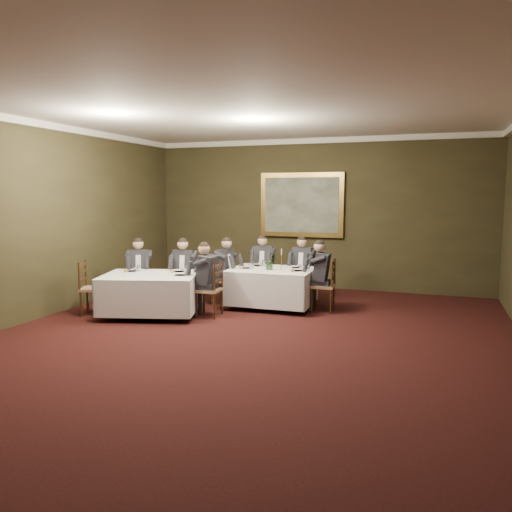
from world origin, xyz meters
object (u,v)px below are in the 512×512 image
Objects in this scene: chair_main_endright at (323,296)px; chair_sec_endleft at (93,299)px; diner_sec_backright at (185,280)px; painting at (302,205)px; diner_main_endright at (323,285)px; chair_main_endleft at (223,290)px; candlestick at (281,262)px; chair_main_backleft at (263,284)px; diner_sec_endright at (209,288)px; diner_main_backleft at (263,274)px; diner_main_endleft at (224,279)px; diner_main_backright at (303,276)px; chair_main_backright at (303,287)px; table_second at (151,291)px; diner_sec_backleft at (140,279)px; chair_sec_endright at (209,301)px; chair_sec_backleft at (140,291)px; chair_sec_backright at (185,291)px; centerpiece at (270,263)px; table_main at (272,285)px.

chair_main_endright is 1.00× the size of chair_sec_endleft.
painting reaches higher than diner_sec_backright.
chair_main_endright is at bearing -90.00° from diner_main_endright.
chair_main_endleft is 1.39m from candlestick.
chair_main_backleft is 0.74× the size of diner_sec_endright.
diner_sec_endright is at bearing -104.43° from painting.
diner_main_backleft reaches higher than chair_sec_endleft.
diner_main_endright is at bearing 98.12° from diner_main_endleft.
diner_sec_endright reaches higher than chair_main_endleft.
chair_main_backright is at bearing -90.00° from diner_main_backright.
table_second is 1.50× the size of diner_sec_endright.
chair_main_endright is at bearing 144.88° from chair_main_backleft.
chair_main_backright is at bearing -157.17° from diner_sec_backright.
painting reaches higher than chair_main_endleft.
painting is (2.58, 2.96, 1.45)m from diner_sec_backleft.
chair_main_backright is (0.88, 0.02, 0.00)m from chair_main_backleft.
chair_main_endleft is at bearing 109.82° from chair_sec_endleft.
chair_main_endleft and chair_main_endright have the same top height.
diner_sec_backleft is 1.10m from chair_sec_endleft.
diner_main_endright is at bearing -62.47° from chair_sec_endright.
chair_sec_backleft and chair_sec_endleft have the same top height.
diner_sec_backright is 0.67× the size of painting.
chair_sec_backright is at bearing 114.80° from chair_sec_endleft.
diner_sec_backright is (-2.12, -1.25, 0.23)m from chair_main_backright.
chair_sec_backleft is 0.95m from diner_sec_backright.
centerpiece is (0.45, -0.95, 0.61)m from chair_main_backleft.
chair_main_endright is 2.77m from diner_sec_backright.
table_main is 3.39m from chair_sec_endleft.
table_second is 1.50× the size of diner_main_backleft.
diner_main_backright is (-0.00, -0.01, 0.23)m from chair_main_backright.
chair_main_backright is at bearing -73.69° from painting.
diner_main_backright is 2.30m from diner_sec_endright.
chair_sec_backright is (-1.25, -1.22, 0.00)m from chair_main_backleft.
chair_sec_endleft is (-1.24, -1.27, -0.23)m from diner_sec_backright.
chair_main_endleft is 2.07m from diner_main_endright.
chair_main_backleft is 1.77m from diner_sec_backright.
chair_sec_endleft is 3.61m from candlestick.
diner_main_backright is at bearing 173.77° from chair_main_backleft.
diner_main_backleft and diner_sec_endright have the same top height.
chair_sec_endright is (-1.28, -1.90, -0.23)m from diner_main_backright.
diner_main_backright is 1.00× the size of diner_sec_backleft.
painting reaches higher than diner_main_endleft.
chair_main_backleft is at bearing -14.40° from chair_sec_endright.
chair_sec_endleft is at bearing -163.66° from table_second.
diner_sec_endright is (1.72, -0.40, 0.00)m from diner_sec_backleft.
table_main is 2.67m from diner_sec_backleft.
diner_main_backleft reaches higher than table_second.
centerpiece is at bearing 73.28° from chair_main_backright.
chair_sec_endright is (1.73, -0.41, 0.00)m from chair_sec_backleft.
diner_main_endleft is 1.70m from chair_sec_backleft.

